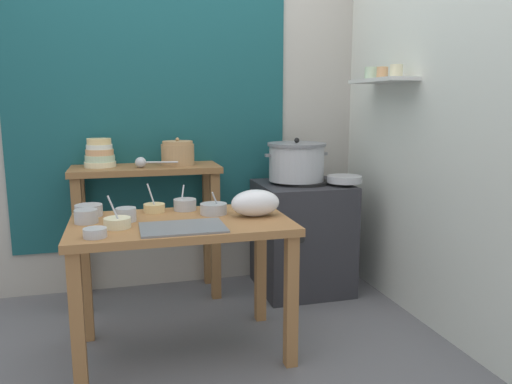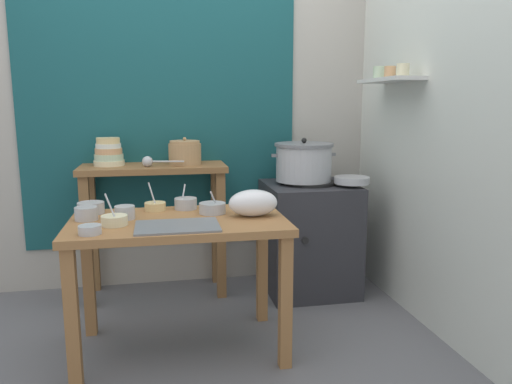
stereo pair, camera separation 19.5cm
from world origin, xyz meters
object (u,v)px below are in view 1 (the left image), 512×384
object	(u,v)px
plastic_bag	(255,203)
wide_pan	(344,179)
prep_bowl_1	(89,210)
prep_bowl_4	(86,216)
prep_bowl_3	(117,222)
steamer_pot	(296,162)
back_shelf_table	(147,199)
prep_bowl_7	(95,232)
ladle	(142,162)
bowl_stack_enamel	(100,154)
serving_tray	(183,227)
prep_bowl_6	(126,214)
stove_block	(302,236)
prep_table	(182,241)
prep_bowl_2	(154,207)
clay_pot	(178,153)
prep_bowl_5	(185,204)
prep_bowl_0	(214,208)

from	to	relation	value
plastic_bag	wide_pan	size ratio (longest dim) A/B	1.10
prep_bowl_1	prep_bowl_4	xyz separation A→B (m)	(-0.00, -0.16, 0.00)
prep_bowl_3	prep_bowl_4	distance (m)	0.21
plastic_bag	prep_bowl_3	xyz separation A→B (m)	(-0.70, -0.07, -0.04)
wide_pan	prep_bowl_1	xyz separation A→B (m)	(-1.63, -0.33, -0.05)
steamer_pot	prep_bowl_3	xyz separation A→B (m)	(-1.20, -0.81, -0.16)
back_shelf_table	prep_bowl_1	distance (m)	0.70
prep_bowl_7	ladle	bearing A→B (deg)	75.39
bowl_stack_enamel	serving_tray	distance (m)	1.15
back_shelf_table	bowl_stack_enamel	world-z (taller)	bowl_stack_enamel
prep_bowl_4	prep_bowl_6	size ratio (longest dim) A/B	1.12
stove_block	prep_bowl_1	world-z (taller)	same
prep_table	wide_pan	xyz separation A→B (m)	(1.17, 0.56, 0.19)
prep_bowl_2	clay_pot	bearing A→B (deg)	71.51
prep_table	prep_bowl_2	bearing A→B (deg)	116.71
prep_bowl_1	prep_bowl_4	size ratio (longest dim) A/B	1.24
prep_table	back_shelf_table	distance (m)	0.85
prep_table	prep_bowl_5	xyz separation A→B (m)	(0.05, 0.24, 0.14)
prep_table	plastic_bag	xyz separation A→B (m)	(0.39, -0.01, 0.18)
back_shelf_table	prep_bowl_6	xyz separation A→B (m)	(-0.14, -0.79, 0.08)
serving_tray	prep_bowl_4	distance (m)	0.51
plastic_bag	prep_bowl_0	size ratio (longest dim) A/B	1.80
serving_tray	prep_bowl_5	xyz separation A→B (m)	(0.06, 0.41, 0.03)
steamer_pot	wide_pan	xyz separation A→B (m)	(0.28, -0.17, -0.11)
steamer_pot	serving_tray	xyz separation A→B (m)	(-0.90, -0.90, -0.19)
ladle	prep_bowl_1	world-z (taller)	ladle
serving_tray	prep_bowl_1	bearing A→B (deg)	138.22
steamer_pot	clay_pot	bearing A→B (deg)	172.17
prep_table	prep_bowl_7	size ratio (longest dim) A/B	10.66
serving_tray	back_shelf_table	bearing A→B (deg)	96.45
bowl_stack_enamel	prep_bowl_0	bearing A→B (deg)	-52.39
wide_pan	prep_table	bearing A→B (deg)	-154.38
steamer_pot	bowl_stack_enamel	xyz separation A→B (m)	(-1.30, 0.15, 0.07)
serving_tray	stove_block	bearing A→B (deg)	43.22
prep_table	prep_bowl_7	xyz separation A→B (m)	(-0.41, -0.22, 0.13)
bowl_stack_enamel	prep_bowl_7	distance (m)	1.13
back_shelf_table	steamer_pot	bearing A→B (deg)	-6.21
plastic_bag	prep_bowl_5	size ratio (longest dim) A/B	1.88
bowl_stack_enamel	prep_bowl_0	xyz separation A→B (m)	(0.60, -0.78, -0.23)
prep_bowl_4	prep_bowl_2	bearing A→B (deg)	25.38
prep_bowl_0	prep_bowl_3	world-z (taller)	prep_bowl_3
ladle	plastic_bag	xyz separation A→B (m)	(0.54, -0.77, -0.14)
clay_pot	prep_bowl_2	world-z (taller)	clay_pot
back_shelf_table	prep_bowl_7	world-z (taller)	back_shelf_table
plastic_bag	wide_pan	bearing A→B (deg)	36.15
bowl_stack_enamel	wide_pan	bearing A→B (deg)	-11.41
wide_pan	bowl_stack_enamel	bearing A→B (deg)	168.59
steamer_pot	prep_bowl_0	world-z (taller)	steamer_pot
prep_table	bowl_stack_enamel	distance (m)	1.04
prep_table	back_shelf_table	xyz separation A→B (m)	(-0.13, 0.84, 0.07)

